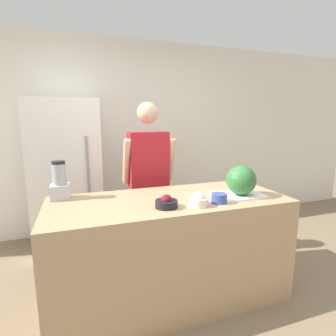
{
  "coord_description": "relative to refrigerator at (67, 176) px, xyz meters",
  "views": [
    {
      "loc": [
        -0.68,
        -1.56,
        1.54
      ],
      "look_at": [
        0.0,
        0.44,
        1.15
      ],
      "focal_mm": 28.0,
      "sensor_mm": 36.0,
      "label": 1
    }
  ],
  "objects": [
    {
      "name": "wall_back",
      "position": [
        0.83,
        0.41,
        0.42
      ],
      "size": [
        8.0,
        0.06,
        2.6
      ],
      "color": "white",
      "rests_on": "ground_plane"
    },
    {
      "name": "bowl_cream",
      "position": [
        0.98,
        -1.56,
        0.06
      ],
      "size": [
        0.15,
        0.15,
        0.11
      ],
      "color": "beige",
      "rests_on": "counter_island"
    },
    {
      "name": "counter_island",
      "position": [
        0.83,
        -1.32,
        -0.43
      ],
      "size": [
        1.95,
        0.8,
        0.9
      ],
      "color": "tan",
      "rests_on": "ground_plane"
    },
    {
      "name": "watermelon",
      "position": [
        1.43,
        -1.44,
        0.15
      ],
      "size": [
        0.25,
        0.25,
        0.25
      ],
      "color": "#2D6B33",
      "rests_on": "cutting_board"
    },
    {
      "name": "refrigerator",
      "position": [
        0.0,
        0.0,
        0.0
      ],
      "size": [
        0.77,
        0.75,
        1.77
      ],
      "color": "white",
      "rests_on": "ground_plane"
    },
    {
      "name": "bowl_cherries",
      "position": [
        0.74,
        -1.52,
        0.05
      ],
      "size": [
        0.17,
        0.17,
        0.1
      ],
      "color": "black",
      "rests_on": "counter_island"
    },
    {
      "name": "ground_plane",
      "position": [
        0.83,
        -1.72,
        -0.88
      ],
      "size": [
        14.0,
        14.0,
        0.0
      ],
      "primitive_type": "plane",
      "color": "#7F6B51"
    },
    {
      "name": "cutting_board",
      "position": [
        1.42,
        -1.43,
        0.02
      ],
      "size": [
        0.41,
        0.29,
        0.01
      ],
      "color": "white",
      "rests_on": "counter_island"
    },
    {
      "name": "blender",
      "position": [
        -0.02,
        -1.03,
        0.15
      ],
      "size": [
        0.15,
        0.15,
        0.31
      ],
      "color": "#B7B7BC",
      "rests_on": "counter_island"
    },
    {
      "name": "bowl_small_blue",
      "position": [
        1.16,
        -1.54,
        0.05
      ],
      "size": [
        0.12,
        0.12,
        0.07
      ],
      "color": "#334C9E",
      "rests_on": "counter_island"
    },
    {
      "name": "person",
      "position": [
        0.85,
        -0.57,
        0.0
      ],
      "size": [
        0.56,
        0.27,
        1.72
      ],
      "color": "#333338",
      "rests_on": "ground_plane"
    }
  ]
}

